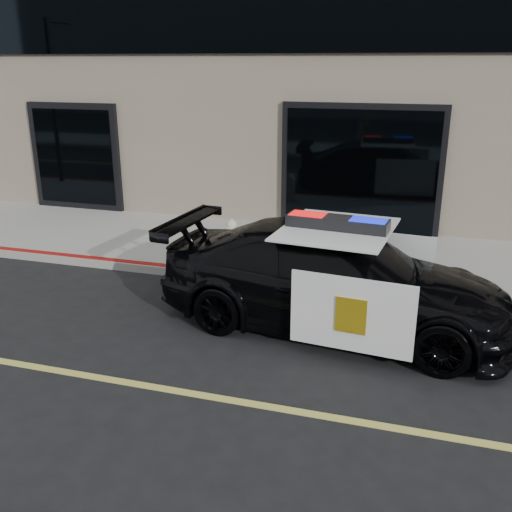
# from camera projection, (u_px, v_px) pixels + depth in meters

# --- Properties ---
(ground) EXTENTS (120.00, 120.00, 0.00)m
(ground) POSITION_uv_depth(u_px,v_px,m) (368.00, 424.00, 6.12)
(ground) COLOR black
(ground) RESTS_ON ground
(sidewalk_n) EXTENTS (60.00, 3.50, 0.15)m
(sidewalk_n) POSITION_uv_depth(u_px,v_px,m) (398.00, 262.00, 10.86)
(sidewalk_n) COLOR gray
(sidewalk_n) RESTS_ON ground
(police_car) EXTENTS (3.04, 5.47, 1.66)m
(police_car) POSITION_uv_depth(u_px,v_px,m) (335.00, 279.00, 8.16)
(police_car) COLOR black
(police_car) RESTS_ON ground
(fire_hydrant) EXTENTS (0.33, 0.46, 0.73)m
(fire_hydrant) POSITION_uv_depth(u_px,v_px,m) (232.00, 239.00, 10.82)
(fire_hydrant) COLOR beige
(fire_hydrant) RESTS_ON sidewalk_n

